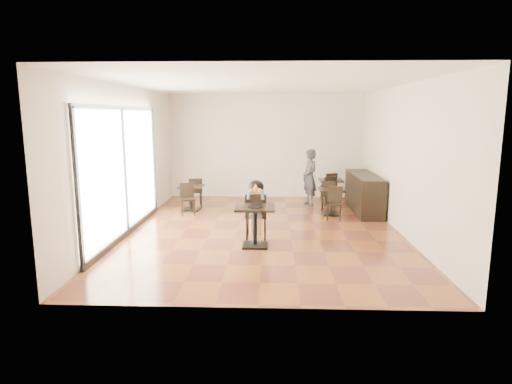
{
  "coord_description": "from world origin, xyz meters",
  "views": [
    {
      "loc": [
        0.17,
        -9.38,
        2.55
      ],
      "look_at": [
        -0.15,
        -0.75,
        1.0
      ],
      "focal_mm": 30.0,
      "sensor_mm": 36.0,
      "label": 1
    }
  ],
  "objects_px": {
    "cafe_table_mid": "(331,202)",
    "chair_left_b": "(188,199)",
    "adult_patron": "(310,178)",
    "cafe_table_back": "(331,192)",
    "child_chair": "(256,216)",
    "chair_left_a": "(195,192)",
    "chair_back_b": "(333,192)",
    "chair_back_a": "(329,186)",
    "child_table": "(255,226)",
    "cafe_table_left": "(192,198)",
    "chair_mid_a": "(329,195)",
    "child": "(256,210)",
    "chair_mid_b": "(334,204)"
  },
  "relations": [
    {
      "from": "child_chair",
      "to": "cafe_table_mid",
      "type": "height_order",
      "value": "child_chair"
    },
    {
      "from": "child",
      "to": "chair_mid_b",
      "type": "bearing_deg",
      "value": 41.95
    },
    {
      "from": "cafe_table_mid",
      "to": "chair_back_a",
      "type": "distance_m",
      "value": 1.98
    },
    {
      "from": "child_table",
      "to": "chair_mid_a",
      "type": "xyz_separation_m",
      "value": [
        1.87,
        3.33,
        0.0
      ]
    },
    {
      "from": "child",
      "to": "cafe_table_left",
      "type": "height_order",
      "value": "child"
    },
    {
      "from": "cafe_table_left",
      "to": "chair_back_b",
      "type": "height_order",
      "value": "chair_back_b"
    },
    {
      "from": "cafe_table_back",
      "to": "chair_left_a",
      "type": "relative_size",
      "value": 0.86
    },
    {
      "from": "adult_patron",
      "to": "chair_mid_b",
      "type": "distance_m",
      "value": 1.84
    },
    {
      "from": "child",
      "to": "cafe_table_mid",
      "type": "height_order",
      "value": "child"
    },
    {
      "from": "cafe_table_mid",
      "to": "cafe_table_back",
      "type": "relative_size",
      "value": 0.96
    },
    {
      "from": "child_table",
      "to": "child",
      "type": "relative_size",
      "value": 0.66
    },
    {
      "from": "child_table",
      "to": "chair_left_b",
      "type": "relative_size",
      "value": 0.99
    },
    {
      "from": "chair_mid_a",
      "to": "chair_left_b",
      "type": "relative_size",
      "value": 1.0
    },
    {
      "from": "cafe_table_left",
      "to": "chair_back_b",
      "type": "bearing_deg",
      "value": 7.46
    },
    {
      "from": "cafe_table_mid",
      "to": "child_table",
      "type": "bearing_deg",
      "value": -123.89
    },
    {
      "from": "chair_left_b",
      "to": "adult_patron",
      "type": "bearing_deg",
      "value": 6.01
    },
    {
      "from": "child",
      "to": "cafe_table_left",
      "type": "distance_m",
      "value": 3.25
    },
    {
      "from": "child_chair",
      "to": "chair_left_a",
      "type": "relative_size",
      "value": 1.19
    },
    {
      "from": "child_chair",
      "to": "child",
      "type": "xyz_separation_m",
      "value": [
        0.0,
        0.0,
        0.13
      ]
    },
    {
      "from": "cafe_table_back",
      "to": "chair_back_b",
      "type": "height_order",
      "value": "chair_back_b"
    },
    {
      "from": "chair_mid_b",
      "to": "chair_left_a",
      "type": "height_order",
      "value": "chair_mid_b"
    },
    {
      "from": "child_chair",
      "to": "chair_back_b",
      "type": "relative_size",
      "value": 1.15
    },
    {
      "from": "child_chair",
      "to": "cafe_table_mid",
      "type": "bearing_deg",
      "value": -129.95
    },
    {
      "from": "chair_left_b",
      "to": "chair_back_a",
      "type": "relative_size",
      "value": 0.96
    },
    {
      "from": "cafe_table_mid",
      "to": "chair_left_b",
      "type": "xyz_separation_m",
      "value": [
        -3.72,
        -0.12,
        0.07
      ]
    },
    {
      "from": "cafe_table_mid",
      "to": "chair_back_a",
      "type": "bearing_deg",
      "value": 84.61
    },
    {
      "from": "cafe_table_mid",
      "to": "chair_mid_b",
      "type": "relative_size",
      "value": 0.83
    },
    {
      "from": "cafe_table_left",
      "to": "cafe_table_back",
      "type": "height_order",
      "value": "cafe_table_back"
    },
    {
      "from": "cafe_table_left",
      "to": "chair_mid_a",
      "type": "distance_m",
      "value": 3.72
    },
    {
      "from": "chair_back_b",
      "to": "chair_back_a",
      "type": "bearing_deg",
      "value": 67.92
    },
    {
      "from": "cafe_table_mid",
      "to": "cafe_table_left",
      "type": "relative_size",
      "value": 1.0
    },
    {
      "from": "cafe_table_back",
      "to": "chair_back_b",
      "type": "bearing_deg",
      "value": -90.0
    },
    {
      "from": "chair_back_b",
      "to": "child_table",
      "type": "bearing_deg",
      "value": -141.0
    },
    {
      "from": "chair_back_a",
      "to": "cafe_table_left",
      "type": "bearing_deg",
      "value": -0.48
    },
    {
      "from": "adult_patron",
      "to": "cafe_table_mid",
      "type": "xyz_separation_m",
      "value": [
        0.46,
        -1.19,
        -0.47
      ]
    },
    {
      "from": "cafe_table_left",
      "to": "chair_mid_b",
      "type": "xyz_separation_m",
      "value": [
        3.72,
        -0.98,
        0.07
      ]
    },
    {
      "from": "cafe_table_back",
      "to": "chair_back_b",
      "type": "xyz_separation_m",
      "value": [
        0.0,
        -0.55,
        0.07
      ]
    },
    {
      "from": "chair_mid_a",
      "to": "chair_back_b",
      "type": "distance_m",
      "value": 0.43
    },
    {
      "from": "chair_mid_b",
      "to": "chair_back_a",
      "type": "xyz_separation_m",
      "value": [
        0.19,
        2.52,
        0.02
      ]
    },
    {
      "from": "child",
      "to": "adult_patron",
      "type": "distance_m",
      "value": 3.7
    },
    {
      "from": "chair_left_b",
      "to": "chair_back_a",
      "type": "xyz_separation_m",
      "value": [
        3.9,
        2.1,
        0.02
      ]
    },
    {
      "from": "child",
      "to": "chair_back_b",
      "type": "xyz_separation_m",
      "value": [
        2.05,
        3.16,
        -0.19
      ]
    },
    {
      "from": "chair_back_b",
      "to": "chair_left_a",
      "type": "bearing_deg",
      "value": 157.35
    },
    {
      "from": "child_table",
      "to": "chair_left_b",
      "type": "distance_m",
      "value": 3.24
    },
    {
      "from": "child_chair",
      "to": "chair_left_a",
      "type": "distance_m",
      "value": 3.7
    },
    {
      "from": "child_table",
      "to": "chair_back_a",
      "type": "distance_m",
      "value": 5.17
    },
    {
      "from": "child_chair",
      "to": "chair_back_b",
      "type": "bearing_deg",
      "value": -122.97
    },
    {
      "from": "child_table",
      "to": "cafe_table_back",
      "type": "bearing_deg",
      "value": 64.3
    },
    {
      "from": "child_chair",
      "to": "chair_back_a",
      "type": "height_order",
      "value": "child_chair"
    },
    {
      "from": "chair_left_b",
      "to": "cafe_table_left",
      "type": "bearing_deg",
      "value": 74.07
    }
  ]
}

